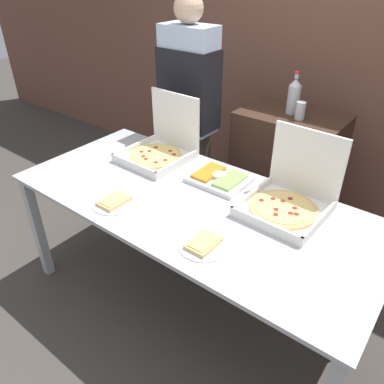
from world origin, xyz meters
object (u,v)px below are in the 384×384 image
soda_can_silver (300,111)px  person_server_vest (189,110)px  pizza_box_near_right (160,147)px  veggie_tray (219,178)px  paper_plate_front_center (114,202)px  soda_bottle (294,96)px  paper_plate_front_left (203,244)px  pizza_box_far_right (289,197)px

soda_can_silver → person_server_vest: 0.82m
pizza_box_near_right → person_server_vest: person_server_vest is taller
pizza_box_near_right → veggie_tray: 0.52m
paper_plate_front_center → soda_bottle: size_ratio=0.83×
paper_plate_front_center → veggie_tray: bearing=59.7°
person_server_vest → paper_plate_front_center: bearing=104.6°
person_server_vest → soda_can_silver: bearing=-160.9°
paper_plate_front_left → person_server_vest: (-0.89, 1.02, 0.19)m
pizza_box_near_right → veggie_tray: size_ratio=1.25×
pizza_box_near_right → paper_plate_front_center: pizza_box_near_right is taller
paper_plate_front_left → soda_can_silver: 1.32m
pizza_box_far_right → soda_can_silver: pizza_box_far_right is taller
paper_plate_front_left → soda_bottle: size_ratio=0.83×
paper_plate_front_center → soda_can_silver: 1.42m
pizza_box_near_right → paper_plate_front_left: bearing=-34.9°
paper_plate_front_left → soda_can_silver: size_ratio=1.98×
paper_plate_front_center → paper_plate_front_left: bearing=1.4°
veggie_tray → pizza_box_near_right: bearing=176.7°
paper_plate_front_left → person_server_vest: size_ratio=0.13×
paper_plate_front_left → person_server_vest: person_server_vest is taller
pizza_box_near_right → paper_plate_front_center: bearing=-72.0°
paper_plate_front_left → person_server_vest: 1.36m
veggie_tray → soda_bottle: 0.88m
pizza_box_far_right → veggie_tray: pizza_box_far_right is taller
pizza_box_far_right → person_server_vest: (-1.07, 0.48, 0.13)m
soda_bottle → veggie_tray: bearing=-95.2°
veggie_tray → pizza_box_far_right: bearing=-1.6°
veggie_tray → soda_can_silver: soda_can_silver is taller
paper_plate_front_left → soda_can_silver: soda_can_silver is taller
pizza_box_near_right → soda_bottle: 1.01m
paper_plate_front_center → soda_can_silver: size_ratio=1.99×
soda_bottle → person_server_vest: person_server_vest is taller
pizza_box_far_right → paper_plate_front_center: (-0.80, -0.55, -0.06)m
veggie_tray → soda_can_silver: (0.17, 0.73, 0.27)m
pizza_box_near_right → paper_plate_front_center: 0.63m
paper_plate_front_left → veggie_tray: bearing=117.4°
paper_plate_front_center → paper_plate_front_left: same height
veggie_tray → soda_can_silver: 0.80m
person_server_vest → pizza_box_near_right: bearing=101.5°
pizza_box_near_right → person_server_vest: 0.46m
pizza_box_near_right → paper_plate_front_left: (0.80, -0.58, -0.06)m
paper_plate_front_left → person_server_vest: bearing=131.1°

